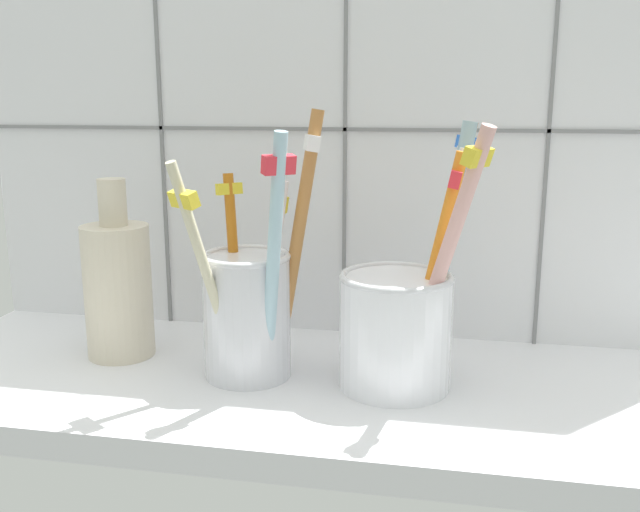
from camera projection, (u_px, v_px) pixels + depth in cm
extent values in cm
cube|color=silver|center=(320.00, 393.00, 50.79)|extent=(64.00, 22.00, 2.00)
cube|color=white|center=(347.00, 90.00, 57.54)|extent=(64.00, 2.00, 45.00)
cube|color=gray|center=(159.00, 91.00, 59.45)|extent=(0.30, 0.20, 45.00)
cube|color=gray|center=(345.00, 90.00, 56.49)|extent=(0.30, 0.20, 45.00)
cube|color=gray|center=(552.00, 90.00, 53.52)|extent=(0.30, 0.20, 45.00)
cube|color=gray|center=(345.00, 129.00, 57.17)|extent=(64.00, 0.20, 0.30)
cylinder|color=silver|center=(248.00, 316.00, 50.70)|extent=(6.29, 6.29, 8.94)
torus|color=silver|center=(246.00, 256.00, 49.72)|extent=(6.48, 6.48, 0.50)
cylinder|color=#B3753B|center=(296.00, 244.00, 49.66)|extent=(4.10, 2.19, 18.88)
cube|color=white|center=(312.00, 143.00, 48.26)|extent=(1.65, 2.24, 1.22)
cylinder|color=silver|center=(273.00, 278.00, 49.92)|extent=(2.76, 0.87, 14.03)
cube|color=yellow|center=(281.00, 205.00, 48.59)|extent=(0.90, 1.86, 1.21)
cylinder|color=#B96517|center=(234.00, 271.00, 51.25)|extent=(1.97, 2.06, 14.28)
cube|color=yellow|center=(229.00, 189.00, 50.38)|extent=(1.86, 1.79, 0.87)
cylinder|color=#A1C6D6|center=(273.00, 263.00, 46.70)|extent=(3.14, 3.51, 17.62)
cube|color=#E5333F|center=(279.00, 165.00, 44.34)|extent=(2.24, 2.09, 1.31)
cylinder|color=beige|center=(208.00, 276.00, 46.96)|extent=(3.73, 5.17, 15.83)
cube|color=yellow|center=(184.00, 199.00, 44.62)|extent=(2.49, 2.12, 1.21)
cylinder|color=white|center=(395.00, 332.00, 48.83)|extent=(7.78, 7.78, 7.94)
torus|color=silver|center=(397.00, 276.00, 47.96)|extent=(7.89, 7.89, 0.50)
cylinder|color=#96B8C6|center=(445.00, 253.00, 48.49)|extent=(3.76, 1.49, 18.12)
cube|color=white|center=(464.00, 154.00, 46.93)|extent=(1.14, 2.21, 1.00)
cylinder|color=#CA6B14|center=(442.00, 252.00, 49.01)|extent=(4.49, 2.56, 18.10)
cube|color=blue|center=(466.00, 142.00, 47.59)|extent=(1.50, 2.13, 0.98)
cylinder|color=#E0A79F|center=(443.00, 264.00, 45.42)|extent=(6.14, 4.56, 18.20)
cube|color=yellow|center=(477.00, 156.00, 42.34)|extent=(2.13, 2.40, 1.35)
cylinder|color=orange|center=(433.00, 272.00, 47.19)|extent=(4.07, 0.88, 16.26)
cube|color=#E5333F|center=(455.00, 179.00, 45.57)|extent=(0.93, 1.93, 1.23)
cylinder|color=beige|center=(118.00, 291.00, 54.46)|extent=(5.18, 5.18, 10.40)
cylinder|color=beige|center=(112.00, 202.00, 52.92)|extent=(2.11, 2.11, 3.58)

